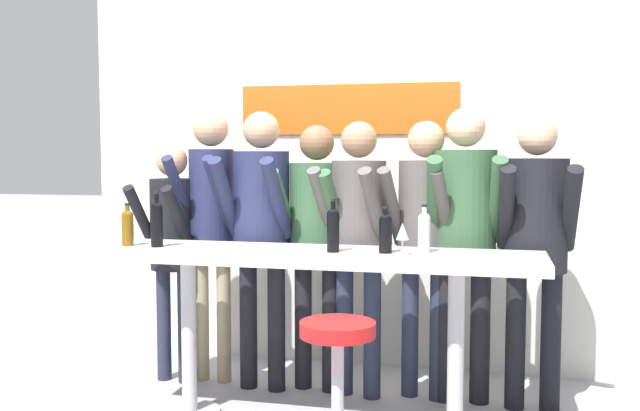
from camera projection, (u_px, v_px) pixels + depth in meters
back_wall at (357, 177)px, 5.23m from camera, size 4.12×0.12×2.76m
tasting_table at (316, 277)px, 4.03m from camera, size 2.52×0.60×1.01m
bar_stool at (338, 375)px, 3.39m from camera, size 0.38×0.38×0.76m
person_far_left at (172, 234)px, 4.82m from camera, size 0.40×0.52×1.61m
person_left at (211, 210)px, 4.80m from camera, size 0.39×0.54×1.85m
person_center_left at (261, 218)px, 4.64m from camera, size 0.46×0.58×1.83m
person_center at (316, 227)px, 4.63m from camera, size 0.47×0.58×1.74m
person_center_right at (358, 226)px, 4.50m from camera, size 0.48×0.60×1.76m
person_right at (425, 226)px, 4.47m from camera, size 0.47×0.59×1.76m
person_far_right at (464, 221)px, 4.39m from camera, size 0.48×0.60×1.84m
person_rightmost at (536, 230)px, 4.25m from camera, size 0.45×0.56×1.78m
wine_bottle_0 at (385, 231)px, 3.92m from camera, size 0.07×0.07×0.26m
wine_bottle_1 at (128, 226)px, 4.23m from camera, size 0.07×0.07×0.25m
wine_bottle_2 at (424, 230)px, 3.93m from camera, size 0.07×0.07×0.27m
wine_bottle_3 at (157, 222)px, 4.18m from camera, size 0.07×0.07×0.33m
wine_bottle_4 at (333, 228)px, 3.96m from camera, size 0.07×0.07×0.30m
wine_glass_0 at (402, 233)px, 3.81m from camera, size 0.07×0.07×0.18m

